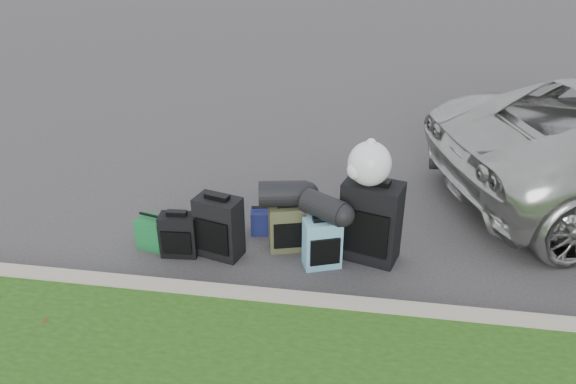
# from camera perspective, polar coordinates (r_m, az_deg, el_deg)

# --- Properties ---
(ground) EXTENTS (120.00, 120.00, 0.00)m
(ground) POSITION_cam_1_polar(r_m,az_deg,el_deg) (5.93, 0.67, -5.67)
(ground) COLOR #383535
(ground) RESTS_ON ground
(curb) EXTENTS (120.00, 0.18, 0.15)m
(curb) POSITION_cam_1_polar(r_m,az_deg,el_deg) (5.09, -0.94, -11.09)
(curb) COLOR #9E937F
(curb) RESTS_ON ground
(suitcase_small_black) EXTENTS (0.38, 0.23, 0.46)m
(suitcase_small_black) POSITION_cam_1_polar(r_m,az_deg,el_deg) (5.82, -11.03, -4.31)
(suitcase_small_black) COLOR black
(suitcase_small_black) RESTS_ON ground
(suitcase_large_black_left) EXTENTS (0.50, 0.38, 0.65)m
(suitcase_large_black_left) POSITION_cam_1_polar(r_m,az_deg,el_deg) (5.71, -7.02, -3.55)
(suitcase_large_black_left) COLOR black
(suitcase_large_black_left) RESTS_ON ground
(suitcase_olive) EXTENTS (0.41, 0.32, 0.50)m
(suitcase_olive) POSITION_cam_1_polar(r_m,az_deg,el_deg) (5.80, -0.11, -3.61)
(suitcase_olive) COLOR #383922
(suitcase_olive) RESTS_ON ground
(suitcase_teal) EXTENTS (0.41, 0.33, 0.52)m
(suitcase_teal) POSITION_cam_1_polar(r_m,az_deg,el_deg) (5.54, 3.49, -5.21)
(suitcase_teal) COLOR teal
(suitcase_teal) RESTS_ON ground
(suitcase_large_black_right) EXTENTS (0.63, 0.48, 0.84)m
(suitcase_large_black_right) POSITION_cam_1_polar(r_m,az_deg,el_deg) (5.63, 8.44, -2.95)
(suitcase_large_black_right) COLOR black
(suitcase_large_black_right) RESTS_ON ground
(tote_green) EXTENTS (0.34, 0.29, 0.33)m
(tote_green) POSITION_cam_1_polar(r_m,az_deg,el_deg) (6.05, -13.58, -3.99)
(tote_green) COLOR #186C31
(tote_green) RESTS_ON ground
(tote_navy) EXTENTS (0.28, 0.24, 0.27)m
(tote_navy) POSITION_cam_1_polar(r_m,az_deg,el_deg) (6.13, -2.58, -2.99)
(tote_navy) COLOR #171D51
(tote_navy) RESTS_ON ground
(duffel_left) EXTENTS (0.52, 0.35, 0.26)m
(duffel_left) POSITION_cam_1_polar(r_m,az_deg,el_deg) (5.63, -0.53, -0.15)
(duffel_left) COLOR black
(duffel_left) RESTS_ON suitcase_olive
(duffel_right) EXTENTS (0.50, 0.45, 0.25)m
(duffel_right) POSITION_cam_1_polar(r_m,az_deg,el_deg) (5.38, 3.72, -1.57)
(duffel_right) COLOR black
(duffel_right) RESTS_ON suitcase_teal
(trash_bag) EXTENTS (0.42, 0.42, 0.42)m
(trash_bag) POSITION_cam_1_polar(r_m,az_deg,el_deg) (5.33, 8.29, 2.87)
(trash_bag) COLOR white
(trash_bag) RESTS_ON suitcase_large_black_right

